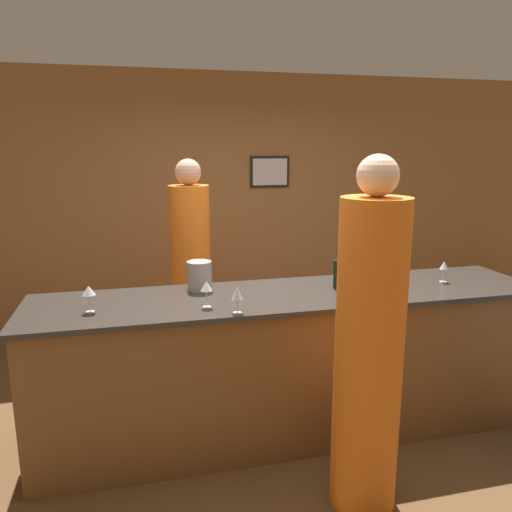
{
  "coord_description": "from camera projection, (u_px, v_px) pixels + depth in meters",
  "views": [
    {
      "loc": [
        -1.03,
        -3.13,
        2.02
      ],
      "look_at": [
        -0.24,
        0.1,
        1.29
      ],
      "focal_mm": 35.0,
      "sensor_mm": 36.0,
      "label": 1
    }
  ],
  "objects": [
    {
      "name": "ground_plane",
      "position": [
        291.0,
        429.0,
        3.64
      ],
      "size": [
        14.0,
        14.0,
        0.0
      ],
      "primitive_type": "plane",
      "color": "brown"
    },
    {
      "name": "back_wall",
      "position": [
        230.0,
        204.0,
        5.52
      ],
      "size": [
        8.0,
        0.08,
        2.8
      ],
      "color": "olive",
      "rests_on": "ground_plane"
    },
    {
      "name": "bar_counter",
      "position": [
        292.0,
        363.0,
        3.53
      ],
      "size": [
        3.54,
        0.79,
        1.04
      ],
      "color": "brown",
      "rests_on": "ground_plane"
    },
    {
      "name": "bartender",
      "position": [
        191.0,
        283.0,
        4.17
      ],
      "size": [
        0.33,
        0.33,
        1.93
      ],
      "rotation": [
        0.0,
        0.0,
        3.14
      ],
      "color": "orange",
      "rests_on": "ground_plane"
    },
    {
      "name": "guest_1",
      "position": [
        369.0,
        352.0,
        2.72
      ],
      "size": [
        0.37,
        0.37,
        1.98
      ],
      "color": "orange",
      "rests_on": "ground_plane"
    },
    {
      "name": "wine_bottle_0",
      "position": [
        339.0,
        274.0,
        3.51
      ],
      "size": [
        0.08,
        0.08,
        0.28
      ],
      "color": "black",
      "rests_on": "bar_counter"
    },
    {
      "name": "ice_bucket",
      "position": [
        199.0,
        276.0,
        3.47
      ],
      "size": [
        0.17,
        0.17,
        0.2
      ],
      "color": "#9E9993",
      "rests_on": "bar_counter"
    },
    {
      "name": "wine_glass_0",
      "position": [
        345.0,
        281.0,
        3.19
      ],
      "size": [
        0.07,
        0.07,
        0.18
      ],
      "color": "silver",
      "rests_on": "bar_counter"
    },
    {
      "name": "wine_glass_1",
      "position": [
        237.0,
        294.0,
        2.97
      ],
      "size": [
        0.07,
        0.07,
        0.17
      ],
      "color": "silver",
      "rests_on": "bar_counter"
    },
    {
      "name": "wine_glass_2",
      "position": [
        444.0,
        266.0,
        3.66
      ],
      "size": [
        0.06,
        0.06,
        0.16
      ],
      "color": "silver",
      "rests_on": "bar_counter"
    },
    {
      "name": "wine_glass_3",
      "position": [
        89.0,
        291.0,
        2.99
      ],
      "size": [
        0.08,
        0.08,
        0.17
      ],
      "color": "silver",
      "rests_on": "bar_counter"
    },
    {
      "name": "wine_glass_4",
      "position": [
        206.0,
        287.0,
        3.08
      ],
      "size": [
        0.07,
        0.07,
        0.17
      ],
      "color": "silver",
      "rests_on": "bar_counter"
    }
  ]
}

